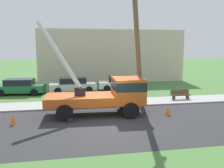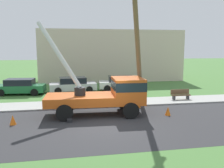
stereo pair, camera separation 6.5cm
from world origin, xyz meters
name	(u,v)px [view 2 (the right image)]	position (x,y,z in m)	size (l,w,h in m)	color
ground_plane	(90,89)	(0.00, 12.00, 0.00)	(120.00, 120.00, 0.00)	#477538
road_asphalt	(109,125)	(0.00, 0.00, 0.00)	(80.00, 7.65, 0.01)	#2B2B2D
sidewalk_strip	(98,103)	(0.00, 5.09, 0.05)	(80.00, 2.53, 0.10)	#9E9E99
utility_truck	(108,93)	(0.32, 2.20, 1.41)	(6.75, 3.21, 5.98)	#C65119
leaning_utility_pole	(138,46)	(2.52, 3.13, 4.42)	(1.97, 3.21, 8.63)	brown
traffic_cone_ahead	(168,111)	(4.04, 1.21, 0.28)	(0.36, 0.36, 0.56)	orange
traffic_cone_behind	(13,120)	(-5.30, 0.96, 0.28)	(0.36, 0.36, 0.56)	orange
traffic_cone_curbside	(138,104)	(2.73, 3.44, 0.28)	(0.36, 0.36, 0.56)	orange
parked_sedan_green	(20,87)	(-6.54, 10.26, 0.71)	(4.55, 2.29, 1.42)	#1E6638
parked_sedan_silver	(73,85)	(-1.74, 10.55, 0.71)	(4.52, 2.23, 1.42)	#B7B7BF
parked_sedan_white	(121,83)	(3.08, 10.88, 0.71)	(4.54, 2.27, 1.42)	silver
park_bench	(181,95)	(6.80, 5.16, 0.46)	(1.60, 0.45, 0.90)	brown
lowrise_building_backdrop	(110,55)	(3.39, 18.97, 3.20)	(18.00, 6.00, 6.40)	beige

